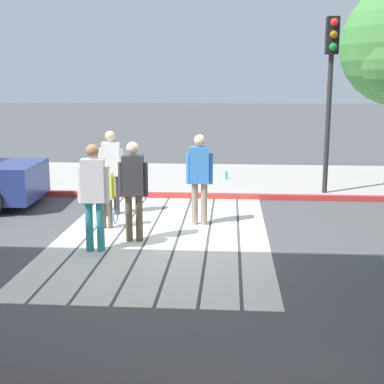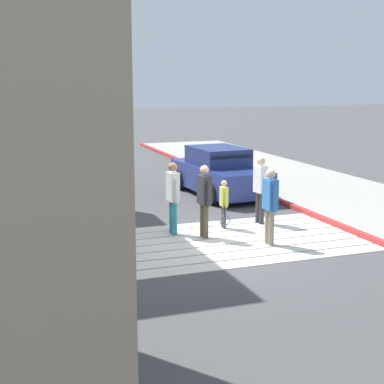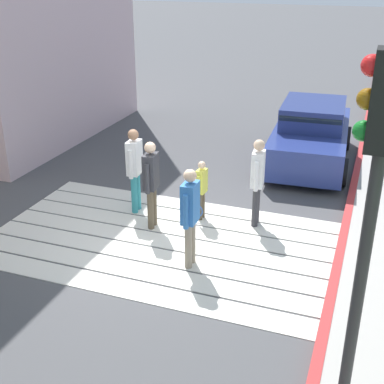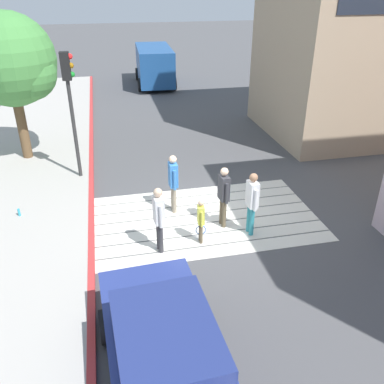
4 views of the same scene
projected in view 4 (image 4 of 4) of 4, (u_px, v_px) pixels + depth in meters
The scene contains 15 objects.
ground_plane at pixel (206, 218), 11.86m from camera, with size 120.00×120.00×0.00m, color #4C4C4F.
crosswalk_stripes at pixel (206, 218), 11.85m from camera, with size 6.40×3.80×0.01m.
sidewalk_west at pixel (1, 240), 10.77m from camera, with size 4.80×40.00×0.12m, color #ADA8A0.
curb_painted at pixel (91, 229), 11.21m from camera, with size 0.16×40.00×0.13m, color #BC3333.
building_far_north at pixel (373, 12), 16.51m from camera, with size 8.00×6.04×9.98m.
car_parked_near_curb at pixel (166, 359), 6.58m from camera, with size 2.16×4.39×1.57m.
van_down_street at pixel (154, 65), 26.15m from camera, with size 2.56×5.30×2.35m.
traffic_light_corner at pixel (70, 92), 12.79m from camera, with size 0.39×0.28×4.24m.
street_tree at pixel (12, 63), 13.98m from camera, with size 3.20×3.20×5.32m.
water_bottle at pixel (19, 212), 11.69m from camera, with size 0.07×0.07×0.22m, color #33A5BF.
pedestrian_adult_lead at pixel (173, 180), 11.74m from camera, with size 0.24×0.52×1.79m.
pedestrian_adult_trailing at pixel (159, 215), 9.97m from camera, with size 0.26×0.52×1.79m.
pedestrian_adult_side at pixel (252, 200), 10.67m from camera, with size 0.25×0.52×1.80m.
pedestrian_teen_behind at pixel (224, 193), 11.03m from camera, with size 0.26×0.52×1.78m.
pedestrian_child_with_racket at pixel (201, 219), 10.47m from camera, with size 0.29×0.39×1.26m.
Camera 4 is at (-2.56, -9.82, 6.19)m, focal length 38.05 mm.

